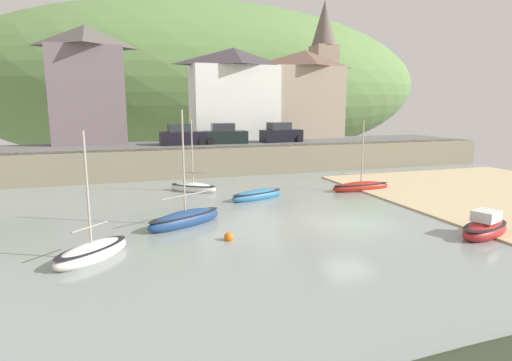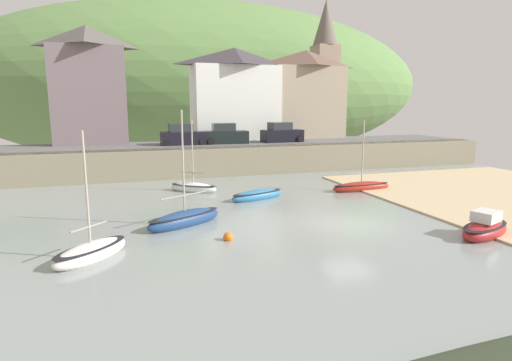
{
  "view_description": "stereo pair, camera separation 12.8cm",
  "coord_description": "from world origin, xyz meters",
  "px_view_note": "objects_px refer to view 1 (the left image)",
  "views": [
    {
      "loc": [
        -11.09,
        -18.31,
        6.08
      ],
      "look_at": [
        -3.19,
        5.78,
        1.47
      ],
      "focal_mm": 29.37,
      "sensor_mm": 36.0,
      "label": 1
    },
    {
      "loc": [
        -10.97,
        -18.35,
        6.08
      ],
      "look_at": [
        -3.19,
        5.78,
        1.47
      ],
      "focal_mm": 29.37,
      "sensor_mm": 36.0,
      "label": 2
    }
  ],
  "objects_px": {
    "sailboat_tall_mast": "(185,219)",
    "parked_car_by_wall": "(225,135)",
    "parked_car_end_of_row": "(281,134)",
    "mooring_buoy": "(229,237)",
    "motorboat_with_cabin": "(485,228)",
    "waterfront_building_left": "(88,84)",
    "sailboat_white_hull": "(193,187)",
    "sailboat_nearest_shore": "(92,252)",
    "parked_car_near_slipway": "(182,136)",
    "waterfront_building_right": "(305,94)",
    "church_with_spire": "(323,66)",
    "fishing_boat_green": "(361,187)",
    "waterfront_building_centre": "(234,94)",
    "dinghy_open_wooden": "(257,195)"
  },
  "relations": [
    {
      "from": "sailboat_tall_mast",
      "to": "parked_car_by_wall",
      "type": "distance_m",
      "value": 19.66
    },
    {
      "from": "parked_car_end_of_row",
      "to": "mooring_buoy",
      "type": "xyz_separation_m",
      "value": [
        -10.88,
        -21.28,
        -3.07
      ]
    },
    {
      "from": "motorboat_with_cabin",
      "to": "mooring_buoy",
      "type": "distance_m",
      "value": 12.01
    },
    {
      "from": "waterfront_building_left",
      "to": "sailboat_white_hull",
      "type": "bearing_deg",
      "value": -63.24
    },
    {
      "from": "motorboat_with_cabin",
      "to": "sailboat_nearest_shore",
      "type": "height_order",
      "value": "sailboat_nearest_shore"
    },
    {
      "from": "sailboat_white_hull",
      "to": "motorboat_with_cabin",
      "type": "bearing_deg",
      "value": -14.52
    },
    {
      "from": "parked_car_near_slipway",
      "to": "parked_car_end_of_row",
      "type": "bearing_deg",
      "value": -1.44
    },
    {
      "from": "motorboat_with_cabin",
      "to": "parked_car_end_of_row",
      "type": "bearing_deg",
      "value": 70.65
    },
    {
      "from": "waterfront_building_right",
      "to": "sailboat_nearest_shore",
      "type": "bearing_deg",
      "value": -128.85
    },
    {
      "from": "church_with_spire",
      "to": "parked_car_by_wall",
      "type": "bearing_deg",
      "value": -149.75
    },
    {
      "from": "sailboat_tall_mast",
      "to": "fishing_boat_green",
      "type": "bearing_deg",
      "value": -8.48
    },
    {
      "from": "fishing_boat_green",
      "to": "waterfront_building_right",
      "type": "bearing_deg",
      "value": 77.89
    },
    {
      "from": "motorboat_with_cabin",
      "to": "parked_car_near_slipway",
      "type": "height_order",
      "value": "parked_car_near_slipway"
    },
    {
      "from": "motorboat_with_cabin",
      "to": "parked_car_by_wall",
      "type": "xyz_separation_m",
      "value": [
        -6.45,
        24.4,
        2.85
      ]
    },
    {
      "from": "church_with_spire",
      "to": "parked_car_end_of_row",
      "type": "height_order",
      "value": "church_with_spire"
    },
    {
      "from": "waterfront_building_right",
      "to": "sailboat_white_hull",
      "type": "bearing_deg",
      "value": -136.38
    },
    {
      "from": "parked_car_near_slipway",
      "to": "sailboat_nearest_shore",
      "type": "bearing_deg",
      "value": -108.84
    },
    {
      "from": "waterfront_building_right",
      "to": "fishing_boat_green",
      "type": "xyz_separation_m",
      "value": [
        -3.65,
        -17.89,
        -6.96
      ]
    },
    {
      "from": "motorboat_with_cabin",
      "to": "church_with_spire",
      "type": "bearing_deg",
      "value": 55.09
    },
    {
      "from": "waterfront_building_centre",
      "to": "dinghy_open_wooden",
      "type": "distance_m",
      "value": 19.75
    },
    {
      "from": "waterfront_building_centre",
      "to": "parked_car_end_of_row",
      "type": "relative_size",
      "value": 2.22
    },
    {
      "from": "waterfront_building_centre",
      "to": "motorboat_with_cabin",
      "type": "height_order",
      "value": "waterfront_building_centre"
    },
    {
      "from": "parked_car_by_wall",
      "to": "parked_car_near_slipway",
      "type": "bearing_deg",
      "value": -175.92
    },
    {
      "from": "sailboat_tall_mast",
      "to": "parked_car_near_slipway",
      "type": "xyz_separation_m",
      "value": [
        2.59,
        18.27,
        2.88
      ]
    },
    {
      "from": "mooring_buoy",
      "to": "parked_car_end_of_row",
      "type": "bearing_deg",
      "value": 62.92
    },
    {
      "from": "sailboat_white_hull",
      "to": "dinghy_open_wooden",
      "type": "xyz_separation_m",
      "value": [
        3.58,
        -3.72,
        -0.03
      ]
    },
    {
      "from": "motorboat_with_cabin",
      "to": "parked_car_end_of_row",
      "type": "xyz_separation_m",
      "value": [
        -0.71,
        24.4,
        2.85
      ]
    },
    {
      "from": "waterfront_building_centre",
      "to": "sailboat_tall_mast",
      "type": "distance_m",
      "value": 25.37
    },
    {
      "from": "waterfront_building_right",
      "to": "church_with_spire",
      "type": "relative_size",
      "value": 0.6
    },
    {
      "from": "fishing_boat_green",
      "to": "parked_car_near_slipway",
      "type": "relative_size",
      "value": 1.26
    },
    {
      "from": "sailboat_white_hull",
      "to": "waterfront_building_right",
      "type": "bearing_deg",
      "value": 81.12
    },
    {
      "from": "fishing_boat_green",
      "to": "sailboat_white_hull",
      "type": "xyz_separation_m",
      "value": [
        -11.5,
        3.46,
        -0.0
      ]
    },
    {
      "from": "sailboat_tall_mast",
      "to": "parked_car_end_of_row",
      "type": "xyz_separation_m",
      "value": [
        12.4,
        18.27,
        2.88
      ]
    },
    {
      "from": "parked_car_near_slipway",
      "to": "parked_car_end_of_row",
      "type": "distance_m",
      "value": 9.82
    },
    {
      "from": "sailboat_tall_mast",
      "to": "sailboat_white_hull",
      "type": "distance_m",
      "value": 8.53
    },
    {
      "from": "sailboat_white_hull",
      "to": "parked_car_near_slipway",
      "type": "height_order",
      "value": "sailboat_white_hull"
    },
    {
      "from": "sailboat_white_hull",
      "to": "sailboat_nearest_shore",
      "type": "height_order",
      "value": "sailboat_nearest_shore"
    },
    {
      "from": "church_with_spire",
      "to": "parked_car_near_slipway",
      "type": "distance_m",
      "value": 21.82
    },
    {
      "from": "sailboat_white_hull",
      "to": "parked_car_by_wall",
      "type": "height_order",
      "value": "sailboat_white_hull"
    },
    {
      "from": "waterfront_building_left",
      "to": "waterfront_building_right",
      "type": "relative_size",
      "value": 1.15
    },
    {
      "from": "parked_car_near_slipway",
      "to": "waterfront_building_left",
      "type": "bearing_deg",
      "value": 149.32
    },
    {
      "from": "motorboat_with_cabin",
      "to": "fishing_boat_green",
      "type": "bearing_deg",
      "value": 67.86
    },
    {
      "from": "sailboat_nearest_shore",
      "to": "mooring_buoy",
      "type": "relative_size",
      "value": 11.75
    },
    {
      "from": "waterfront_building_left",
      "to": "fishing_boat_green",
      "type": "bearing_deg",
      "value": -43.61
    },
    {
      "from": "waterfront_building_centre",
      "to": "fishing_boat_green",
      "type": "distance_m",
      "value": 19.71
    },
    {
      "from": "waterfront_building_centre",
      "to": "sailboat_white_hull",
      "type": "height_order",
      "value": "waterfront_building_centre"
    },
    {
      "from": "motorboat_with_cabin",
      "to": "mooring_buoy",
      "type": "height_order",
      "value": "motorboat_with_cabin"
    },
    {
      "from": "sailboat_tall_mast",
      "to": "waterfront_building_right",
      "type": "bearing_deg",
      "value": 24.72
    },
    {
      "from": "fishing_boat_green",
      "to": "motorboat_with_cabin",
      "type": "relative_size",
      "value": 1.39
    },
    {
      "from": "sailboat_tall_mast",
      "to": "mooring_buoy",
      "type": "bearing_deg",
      "value": -91.82
    }
  ]
}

